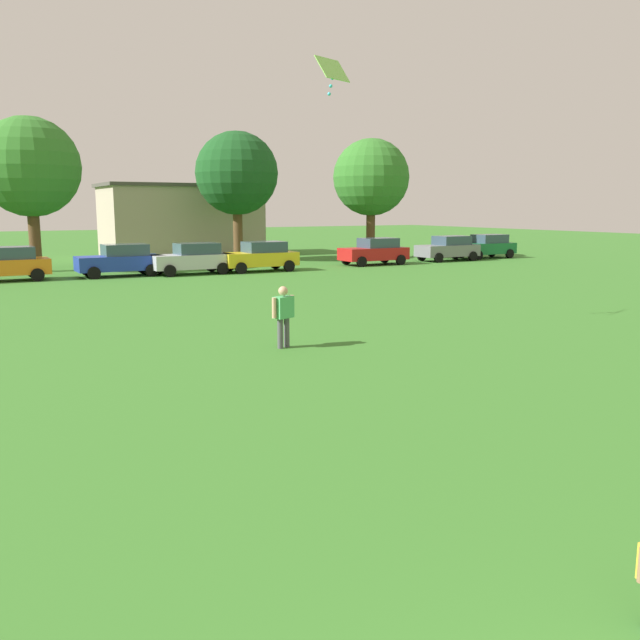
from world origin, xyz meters
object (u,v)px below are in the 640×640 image
(adult_bystander, at_px, (283,311))
(tree_center, at_px, (30,167))
(parked_car_orange_2, at_px, (4,264))
(tree_far_right, at_px, (371,178))
(parked_car_silver_4, at_px, (193,258))
(kite, at_px, (332,72))
(parked_car_blue_3, at_px, (121,260))
(tree_right, at_px, (237,174))
(parked_car_gray_7, at_px, (448,248))
(parked_car_red_6, at_px, (375,251))
(parked_car_yellow_5, at_px, (260,256))
(parked_car_green_8, at_px, (487,246))

(adult_bystander, xyz_separation_m, tree_center, (-3.11, 25.42, 4.81))
(parked_car_orange_2, height_order, tree_far_right, tree_far_right)
(parked_car_silver_4, bearing_deg, parked_car_orange_2, -7.27)
(kite, bearing_deg, parked_car_blue_3, 96.21)
(adult_bystander, distance_m, tree_right, 29.23)
(adult_bystander, height_order, parked_car_orange_2, parked_car_orange_2)
(parked_car_gray_7, relative_size, tree_right, 0.50)
(parked_car_red_6, distance_m, tree_far_right, 7.38)
(kite, relative_size, tree_right, 0.13)
(parked_car_silver_4, bearing_deg, adult_bystander, 78.13)
(tree_right, bearing_deg, parked_car_yellow_5, -103.11)
(parked_car_yellow_5, bearing_deg, tree_right, -103.11)
(parked_car_orange_2, bearing_deg, parked_car_red_6, 177.35)
(parked_car_orange_2, bearing_deg, parked_car_silver_4, 172.73)
(parked_car_blue_3, relative_size, parked_car_silver_4, 1.00)
(parked_car_blue_3, relative_size, tree_far_right, 0.52)
(parked_car_orange_2, distance_m, parked_car_yellow_5, 13.16)
(parked_car_blue_3, xyz_separation_m, parked_car_silver_4, (3.67, -0.81, 0.00))
(tree_center, relative_size, tree_far_right, 1.02)
(parked_car_silver_4, relative_size, tree_right, 0.50)
(parked_car_yellow_5, relative_size, tree_right, 0.50)
(parked_car_orange_2, distance_m, parked_car_red_6, 21.21)
(kite, relative_size, parked_car_yellow_5, 0.27)
(parked_car_gray_7, bearing_deg, parked_car_green_8, -171.61)
(parked_car_red_6, bearing_deg, parked_car_blue_3, -2.25)
(parked_car_gray_7, height_order, tree_right, tree_right)
(parked_car_red_6, bearing_deg, tree_far_right, -120.51)
(parked_car_yellow_5, distance_m, parked_car_red_6, 8.12)
(parked_car_silver_4, height_order, parked_car_red_6, same)
(parked_car_green_8, bearing_deg, parked_car_silver_4, 2.51)
(parked_car_red_6, xyz_separation_m, parked_car_green_8, (10.07, 0.77, 0.00))
(adult_bystander, distance_m, tree_far_right, 31.60)
(parked_car_silver_4, distance_m, tree_right, 10.49)
(parked_car_green_8, height_order, tree_center, tree_center)
(kite, xyz_separation_m, parked_car_green_8, (23.69, 18.87, -6.56))
(parked_car_gray_7, bearing_deg, parked_car_orange_2, -1.66)
(parked_car_gray_7, distance_m, parked_car_green_8, 4.00)
(parked_car_gray_7, bearing_deg, tree_center, -11.71)
(tree_center, distance_m, tree_far_right, 22.11)
(parked_car_silver_4, bearing_deg, tree_center, -37.81)
(tree_center, height_order, tree_far_right, tree_center)
(parked_car_gray_7, bearing_deg, parked_car_yellow_5, 2.72)
(adult_bystander, height_order, parked_car_silver_4, parked_car_silver_4)
(parked_car_orange_2, bearing_deg, parked_car_blue_3, 176.21)
(parked_car_orange_2, relative_size, parked_car_gray_7, 1.00)
(tree_center, distance_m, tree_right, 13.02)
(kite, distance_m, tree_center, 24.26)
(parked_car_green_8, bearing_deg, parked_car_gray_7, 8.39)
(adult_bystander, bearing_deg, parked_car_blue_3, 69.40)
(parked_car_green_8, bearing_deg, tree_far_right, -29.40)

